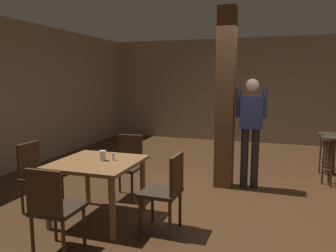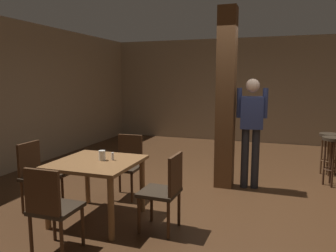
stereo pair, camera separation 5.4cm
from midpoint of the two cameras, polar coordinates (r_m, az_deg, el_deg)
The scene contains 14 objects.
ground_plane at distance 5.00m, azimuth 9.71°, elevation -12.00°, with size 10.80×10.80×0.00m, color #422816.
wall_back at distance 9.17m, azimuth 14.29°, elevation 6.01°, with size 8.00×0.10×2.80m, color gray.
wall_left at distance 6.60m, azimuth -26.81°, elevation 4.59°, with size 0.10×9.00×2.80m, color gray.
pillar at distance 5.20m, azimuth 9.68°, elevation 4.60°, with size 0.28×0.28×2.80m, color brown.
dining_table at distance 4.08m, azimuth -12.54°, elevation -7.59°, with size 0.97×0.97×0.74m.
chair_west at distance 4.63m, azimuth -22.19°, elevation -7.58°, with size 0.42×0.42×0.89m.
chair_east at distance 3.73m, azimuth -0.61°, elevation -10.78°, with size 0.43×0.43×0.89m.
chair_south at distance 3.43m, azimuth -19.86°, elevation -13.03°, with size 0.43×0.43×0.89m.
chair_north at distance 4.85m, azimuth -7.41°, elevation -6.32°, with size 0.43×0.43×0.89m.
napkin_cup at distance 4.05m, azimuth -11.67°, elevation -5.07°, with size 0.08×0.08×0.12m, color silver.
salt_shaker at distance 4.03m, azimuth -9.88°, elevation -5.25°, with size 0.03×0.03×0.09m, color silver.
standing_person at distance 5.25m, azimuth 13.94°, elevation 0.14°, with size 0.47×0.24×1.72m.
bar_stool_near at distance 5.89m, azimuth 26.37°, elevation -3.66°, with size 0.34×0.34×0.80m.
bar_stool_mid at distance 6.55m, azimuth 25.88°, elevation -2.73°, with size 0.36×0.36×0.75m.
Camera 1 is at (0.66, -4.65, 1.72)m, focal length 35.00 mm.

